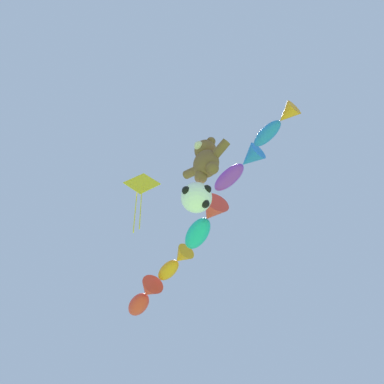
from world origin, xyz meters
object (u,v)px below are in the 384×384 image
Objects in this scene: teddy_bear_kite at (206,159)px; fish_kite_violet at (239,168)px; fish_kite_cobalt at (277,124)px; fish_kite_tangerine at (175,263)px; fish_kite_teal at (204,222)px; soccer_ball_kite at (197,197)px; fish_kite_crimson at (144,297)px; diamond_kite at (141,187)px.

teddy_bear_kite is 0.80× the size of fish_kite_violet.
fish_kite_cobalt is 7.34m from fish_kite_tangerine.
fish_kite_cobalt is 4.78m from fish_kite_teal.
fish_kite_tangerine is (-4.93, 1.72, 0.10)m from fish_kite_violet.
teddy_bear_kite is 1.40m from soccer_ball_kite.
teddy_bear_kite is 8.62m from fish_kite_crimson.
teddy_bear_kite is 0.66× the size of fish_kite_teal.
fish_kite_violet is 0.67× the size of diamond_kite.
fish_kite_crimson is (-7.38, 4.04, 1.87)m from teddy_bear_kite.
diamond_kite reaches higher than fish_kite_teal.
diamond_kite is (-2.72, 0.09, 3.21)m from soccer_ball_kite.
fish_kite_crimson is (-2.23, 0.33, -0.24)m from fish_kite_tangerine.
fish_kite_violet is at bearing 162.68° from fish_kite_cobalt.
soccer_ball_kite is 8.64m from fish_kite_crimson.
teddy_bear_kite is 0.74× the size of fish_kite_crimson.
fish_kite_violet reaches higher than fish_kite_cobalt.
fish_kite_crimson is (-9.16, 2.68, 0.26)m from fish_kite_cobalt.
fish_kite_teal reaches higher than fish_kite_cobalt.
fish_kite_violet reaches higher than teddy_bear_kite.
fish_kite_cobalt is 9.55m from fish_kite_crimson.
fish_kite_violet reaches higher than fish_kite_crimson.
teddy_bear_kite is at bearing -46.66° from fish_kite_teal.
fish_kite_crimson is at bearing 151.35° from teddy_bear_kite.
fish_kite_cobalt is (1.78, 1.36, 1.61)m from teddy_bear_kite.
diamond_kite is (4.24, -3.90, 0.00)m from fish_kite_crimson.
diamond_kite is at bearing -166.06° from fish_kite_cobalt.
fish_kite_teal reaches higher than teddy_bear_kite.
fish_kite_teal reaches higher than fish_kite_violet.
fish_kite_crimson is at bearing 164.00° from fish_kite_violet.
fish_kite_crimson is (-7.16, 2.05, -0.14)m from fish_kite_violet.
soccer_ball_kite is 0.44× the size of fish_kite_tangerine.
fish_kite_teal is (-2.50, 0.91, -0.03)m from fish_kite_violet.
soccer_ball_kite is at bearing -95.53° from fish_kite_violet.
fish_kite_tangerine reaches higher than fish_kite_crimson.
teddy_bear_kite is 0.54× the size of diamond_kite.
diamond_kite is (2.02, -3.57, -0.23)m from fish_kite_tangerine.
fish_kite_tangerine is at bearing 161.30° from fish_kite_cobalt.
fish_kite_crimson is at bearing 137.44° from diamond_kite.
diamond_kite is (-3.14, 0.14, 1.87)m from teddy_bear_kite.
fish_kite_tangerine is 4.10m from diamond_kite.
fish_kite_teal is at bearing 81.57° from diamond_kite.
diamond_kite is (-4.92, -1.22, 0.26)m from fish_kite_cobalt.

